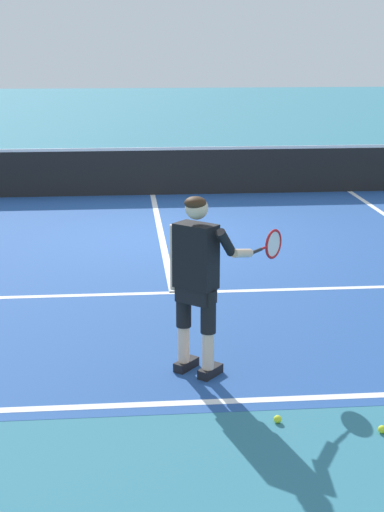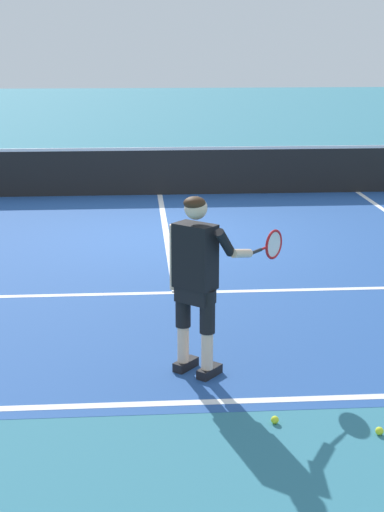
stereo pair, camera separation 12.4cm
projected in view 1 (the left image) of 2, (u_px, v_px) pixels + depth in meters
ground_plane at (161, 237)px, 12.48m from camera, size 80.00×80.00×0.00m
court_inner_surface at (166, 257)px, 11.32m from camera, size 10.98×9.86×0.00m
line_baseline at (196, 402)px, 6.78m from camera, size 10.98×0.10×0.01m
line_service at (173, 293)px, 9.71m from camera, size 8.23×0.10×0.01m
line_centre_service at (160, 232)px, 12.78m from camera, size 0.10×6.40×0.01m
tennis_net at (152, 171)px, 15.72m from camera, size 11.96×0.08×1.07m
tennis_player at (198, 273)px, 7.12m from camera, size 1.13×0.79×1.71m
tennis_ball_near_feet at (278, 419)px, 6.42m from camera, size 0.07×0.07×0.07m
tennis_ball_by_baseline at (382, 429)px, 6.25m from camera, size 0.07×0.07×0.07m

